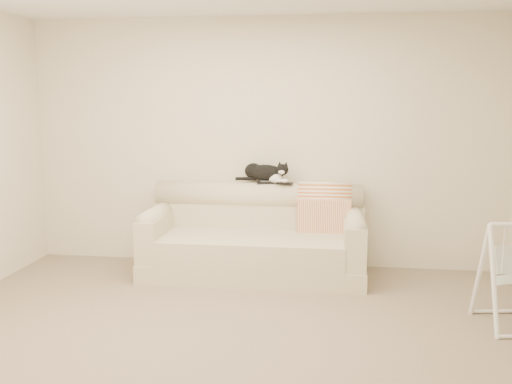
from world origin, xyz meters
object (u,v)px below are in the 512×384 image
sofa (255,240)px  tuxedo_cat (265,173)px  remote_a (265,182)px  remote_b (285,183)px

sofa → tuxedo_cat: tuxedo_cat is taller
tuxedo_cat → remote_a: bearing=-79.8°
sofa → remote_a: (0.08, 0.22, 0.56)m
remote_a → tuxedo_cat: bearing=100.2°
sofa → remote_b: (0.28, 0.20, 0.56)m
remote_b → tuxedo_cat: size_ratio=0.31×
sofa → remote_b: size_ratio=12.46×
tuxedo_cat → sofa: bearing=-106.1°
sofa → remote_b: remote_b is taller
sofa → remote_b: 0.66m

